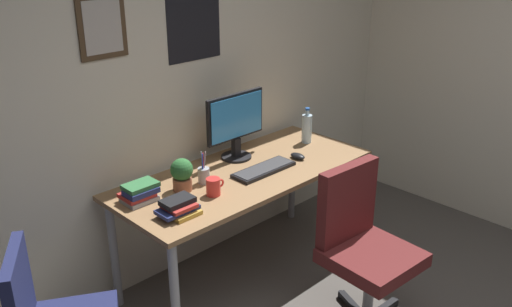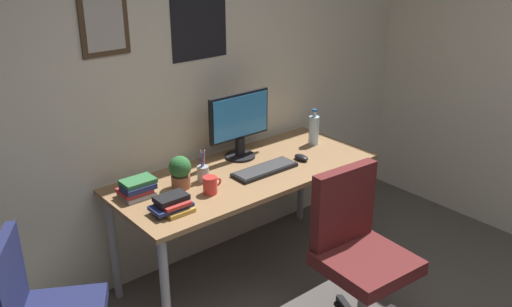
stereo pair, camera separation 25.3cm
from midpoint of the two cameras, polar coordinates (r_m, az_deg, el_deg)
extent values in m
cube|color=beige|center=(3.43, -7.20, 7.87)|extent=(4.40, 0.08, 2.60)
cube|color=#4C3823|center=(3.13, -13.16, 12.83)|extent=(0.28, 0.02, 0.34)
cube|color=beige|center=(3.12, -13.07, 12.81)|extent=(0.22, 0.00, 0.28)
cube|color=black|center=(3.45, -3.79, 14.23)|extent=(0.40, 0.01, 0.56)
cube|color=#936D47|center=(3.44, 1.04, -2.09)|extent=(1.69, 0.72, 0.03)
cylinder|color=#9EA0A5|center=(3.01, -6.90, -14.35)|extent=(0.05, 0.05, 0.71)
cylinder|color=#9EA0A5|center=(3.94, 12.64, -5.30)|extent=(0.05, 0.05, 0.71)
cylinder|color=#9EA0A5|center=(3.45, -12.44, -9.53)|extent=(0.05, 0.05, 0.71)
cylinder|color=#9EA0A5|center=(4.28, 6.38, -2.52)|extent=(0.05, 0.05, 0.71)
cube|color=#591E1E|center=(3.13, 13.65, -10.97)|extent=(0.49, 0.49, 0.08)
cube|color=#591E1E|center=(3.11, 11.33, -5.34)|extent=(0.42, 0.10, 0.45)
cylinder|color=#9EA0A5|center=(3.27, 13.25, -14.64)|extent=(0.06, 0.06, 0.42)
cylinder|color=black|center=(3.58, 10.65, -14.59)|extent=(0.04, 0.04, 0.04)
cube|color=#1E234C|center=(2.72, -21.82, -12.25)|extent=(0.24, 0.37, 0.40)
cylinder|color=black|center=(3.63, 0.33, -0.29)|extent=(0.20, 0.20, 0.01)
cube|color=black|center=(3.61, 0.34, 0.70)|extent=(0.05, 0.04, 0.12)
cube|color=black|center=(3.54, 0.29, 3.88)|extent=(0.46, 0.02, 0.30)
cube|color=#338CD8|center=(3.52, 0.50, 3.80)|extent=(0.43, 0.00, 0.27)
cube|color=black|center=(3.42, 3.03, -1.73)|extent=(0.43, 0.15, 0.02)
cube|color=#38383A|center=(3.42, 3.04, -1.53)|extent=(0.41, 0.13, 0.00)
ellipsoid|color=black|center=(3.61, 6.70, -0.45)|extent=(0.06, 0.11, 0.04)
cylinder|color=silver|center=(3.86, 7.86, 2.36)|extent=(0.07, 0.07, 0.20)
cylinder|color=silver|center=(3.82, 7.96, 4.05)|extent=(0.03, 0.03, 0.04)
cylinder|color=#2659B2|center=(3.81, 7.98, 4.41)|extent=(0.03, 0.03, 0.01)
cylinder|color=red|center=(3.13, -2.47, -3.33)|extent=(0.08, 0.08, 0.10)
torus|color=red|center=(3.16, -1.71, -2.98)|extent=(0.05, 0.01, 0.05)
cylinder|color=brown|center=(3.22, -5.55, -2.94)|extent=(0.11, 0.11, 0.07)
sphere|color=#2D6B33|center=(3.18, -5.61, -1.43)|extent=(0.13, 0.13, 0.13)
ellipsoid|color=#287A38|center=(3.18, -6.34, -1.12)|extent=(0.07, 0.08, 0.02)
ellipsoid|color=#287A38|center=(3.22, -5.42, -1.22)|extent=(0.07, 0.08, 0.02)
ellipsoid|color=#287A38|center=(3.14, -5.69, -1.79)|extent=(0.08, 0.07, 0.02)
cylinder|color=#9EA0A5|center=(3.28, -3.30, -2.14)|extent=(0.07, 0.07, 0.09)
cylinder|color=#263FBF|center=(3.24, -3.41, -0.98)|extent=(0.01, 0.01, 0.13)
cylinder|color=red|center=(3.25, -3.34, -0.88)|extent=(0.01, 0.01, 0.13)
cylinder|color=black|center=(3.26, -3.43, -0.84)|extent=(0.01, 0.01, 0.13)
cylinder|color=#9EA0A5|center=(3.25, -3.19, -0.77)|extent=(0.01, 0.03, 0.14)
cylinder|color=#9EA0A5|center=(3.25, -3.42, -0.84)|extent=(0.01, 0.02, 0.14)
cube|color=gray|center=(3.15, -9.97, -4.25)|extent=(0.18, 0.14, 0.03)
cube|color=#B22D28|center=(3.15, -10.20, -3.82)|extent=(0.17, 0.15, 0.02)
cube|color=navy|center=(3.12, -9.81, -3.48)|extent=(0.18, 0.11, 0.03)
cube|color=#33723F|center=(3.13, -9.84, -2.90)|extent=(0.18, 0.12, 0.03)
cube|color=gold|center=(2.96, -5.78, -5.85)|extent=(0.16, 0.14, 0.02)
cube|color=navy|center=(2.96, -6.36, -5.48)|extent=(0.22, 0.13, 0.02)
cube|color=#B22D28|center=(2.95, -6.17, -5.10)|extent=(0.15, 0.14, 0.02)
cube|color=black|center=(2.95, -6.33, -4.63)|extent=(0.17, 0.11, 0.03)
camera|label=1|loc=(0.13, -87.81, 0.91)|focal=38.74mm
camera|label=2|loc=(0.13, 92.19, -0.91)|focal=38.74mm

